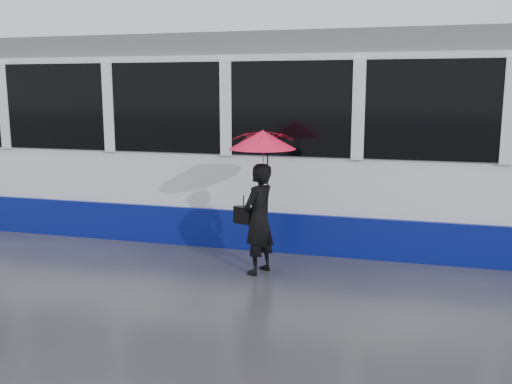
% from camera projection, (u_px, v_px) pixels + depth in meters
% --- Properties ---
extents(ground, '(90.00, 90.00, 0.00)m').
position_uv_depth(ground, '(157.00, 268.00, 8.03)').
color(ground, '#2B2B30').
rests_on(ground, ground).
extents(rails, '(34.00, 1.51, 0.02)m').
position_uv_depth(rails, '(216.00, 227.00, 10.40)').
color(rails, '#3F3D38').
rests_on(rails, ground).
extents(tram, '(26.00, 2.56, 3.35)m').
position_uv_depth(tram, '(277.00, 139.00, 9.81)').
color(tram, white).
rests_on(tram, ground).
extents(woman, '(0.53, 0.64, 1.52)m').
position_uv_depth(woman, '(259.00, 219.00, 7.71)').
color(woman, black).
rests_on(woman, ground).
extents(umbrella, '(1.15, 1.15, 1.02)m').
position_uv_depth(umbrella, '(262.00, 153.00, 7.54)').
color(umbrella, '#FF1573').
rests_on(umbrella, ground).
extents(handbag, '(0.29, 0.20, 0.41)m').
position_uv_depth(handbag, '(244.00, 215.00, 7.78)').
color(handbag, black).
rests_on(handbag, ground).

